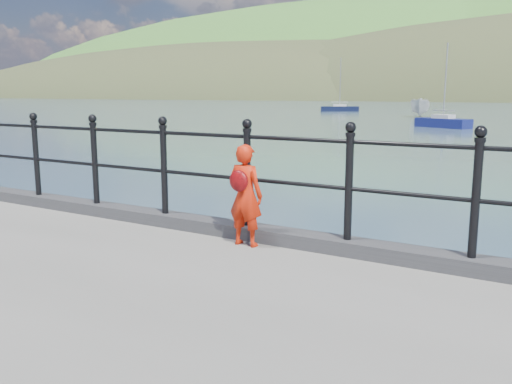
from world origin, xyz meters
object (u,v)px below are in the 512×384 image
Objects in this scene: railing at (203,162)px; launch_white at (420,108)px; sailboat_port at (443,123)px; sailboat_left at (340,109)px; child at (245,195)px.

railing is 3.41× the size of launch_white.
railing is at bearing -57.60° from sailboat_port.
sailboat_port is at bearing -82.64° from sailboat_left.
sailboat_port reaches higher than railing.
child is 0.17× the size of sailboat_port.
child is 38.43m from sailboat_port.
child is at bearing -95.79° from sailboat_left.
child is 0.21× the size of launch_white.
sailboat_left reaches higher than sailboat_port.
sailboat_port is 36.29m from sailboat_left.
launch_white is 19.24m from sailboat_left.
sailboat_left is (-25.75, 67.58, -1.48)m from railing.
child is 72.86m from sailboat_left.
sailboat_left is at bearing 149.01° from sailboat_port.
railing is 16.52× the size of child.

